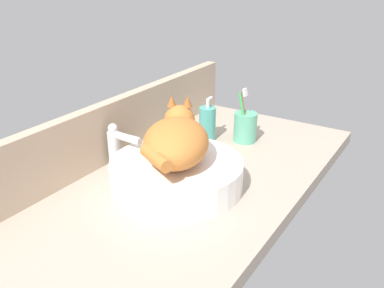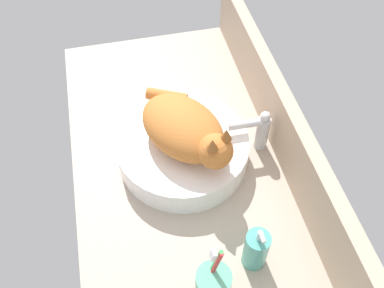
{
  "view_description": "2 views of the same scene",
  "coord_description": "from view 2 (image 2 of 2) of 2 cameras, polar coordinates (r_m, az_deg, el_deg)",
  "views": [
    {
      "loc": [
        -88.2,
        -56.83,
        57.22
      ],
      "look_at": [
        6.07,
        2.94,
        7.9
      ],
      "focal_mm": 40.0,
      "sensor_mm": 36.0,
      "label": 1
    },
    {
      "loc": [
        64.08,
        -12.7,
        95.64
      ],
      "look_at": [
        -0.38,
        2.03,
        11.91
      ],
      "focal_mm": 40.0,
      "sensor_mm": 36.0,
      "label": 2
    }
  ],
  "objects": [
    {
      "name": "backsplash_panel",
      "position": [
        1.15,
        12.63,
        1.21
      ],
      "size": [
        120.24,
        3.6,
        18.11
      ],
      "primitive_type": "cube",
      "color": "tan",
      "rests_on": "ground_plane"
    },
    {
      "name": "soap_dispenser",
      "position": [
        1.0,
        8.51,
        -13.72
      ],
      "size": [
        5.59,
        5.59,
        14.59
      ],
      "color": "teal",
      "rests_on": "ground_plane"
    },
    {
      "name": "ground_plane",
      "position": [
        1.17,
        -0.93,
        -4.52
      ],
      "size": [
        120.24,
        59.09,
        4.0
      ],
      "primitive_type": "cube",
      "color": "#B2A08E"
    },
    {
      "name": "faucet",
      "position": [
        1.17,
        8.92,
        1.95
      ],
      "size": [
        3.6,
        11.82,
        13.6
      ],
      "color": "silver",
      "rests_on": "ground_plane"
    },
    {
      "name": "toothbrush_cup",
      "position": [
        0.96,
        2.81,
        -18.24
      ],
      "size": [
        7.69,
        7.69,
        18.67
      ],
      "color": "#5BB28E",
      "rests_on": "ground_plane"
    },
    {
      "name": "sink_basin",
      "position": [
        1.16,
        -1.21,
        -0.75
      ],
      "size": [
        35.34,
        35.34,
        7.66
      ],
      "primitive_type": "cylinder",
      "color": "white",
      "rests_on": "ground_plane"
    },
    {
      "name": "cat",
      "position": [
        1.08,
        -0.78,
        1.96
      ],
      "size": [
        30.13,
        27.09,
        14.0
      ],
      "color": "#CC7533",
      "rests_on": "sink_basin"
    }
  ]
}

